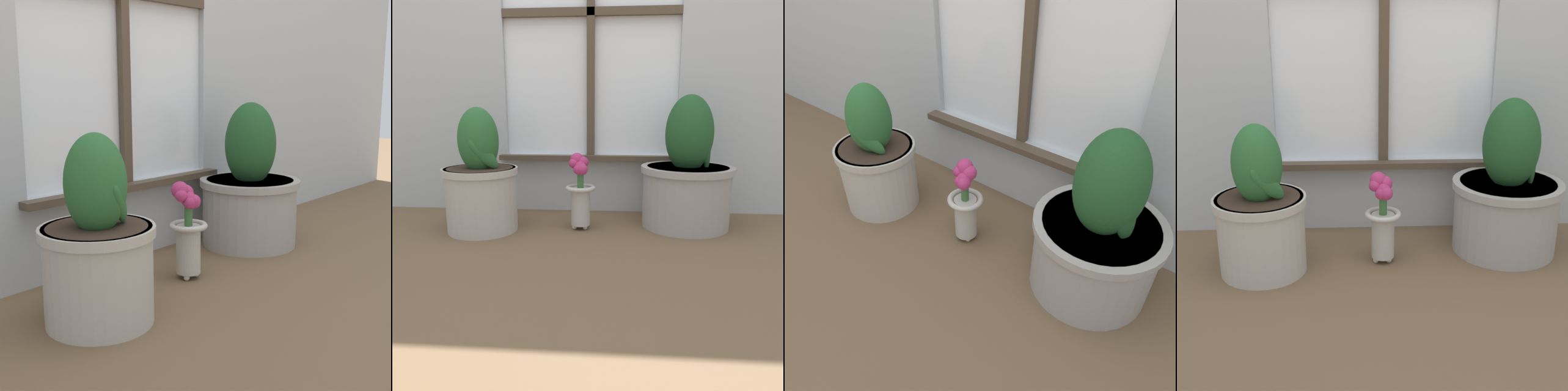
{
  "view_description": "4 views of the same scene",
  "coord_description": "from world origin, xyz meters",
  "views": [
    {
      "loc": [
        -1.28,
        -0.95,
        0.62
      ],
      "look_at": [
        0.04,
        0.2,
        0.26
      ],
      "focal_mm": 50.0,
      "sensor_mm": 36.0,
      "label": 1
    },
    {
      "loc": [
        0.13,
        -1.37,
        0.49
      ],
      "look_at": [
        0.01,
        0.17,
        0.15
      ],
      "focal_mm": 35.0,
      "sensor_mm": 36.0,
      "label": 2
    },
    {
      "loc": [
        0.66,
        -0.6,
        0.99
      ],
      "look_at": [
        0.05,
        0.17,
        0.23
      ],
      "focal_mm": 35.0,
      "sensor_mm": 36.0,
      "label": 3
    },
    {
      "loc": [
        -0.14,
        -1.54,
        0.87
      ],
      "look_at": [
        -0.06,
        0.19,
        0.24
      ],
      "focal_mm": 50.0,
      "sensor_mm": 36.0,
      "label": 4
    }
  ],
  "objects": [
    {
      "name": "potted_plant_left",
      "position": [
        -0.43,
        0.13,
        0.2
      ],
      "size": [
        0.3,
        0.3,
        0.51
      ],
      "color": "#B7B2A8",
      "rests_on": "ground_plane"
    },
    {
      "name": "flower_vase",
      "position": [
        -0.02,
        0.18,
        0.17
      ],
      "size": [
        0.12,
        0.12,
        0.32
      ],
      "color": "#BCB7AD",
      "rests_on": "ground_plane"
    },
    {
      "name": "potted_plant_right",
      "position": [
        0.43,
        0.26,
        0.21
      ],
      "size": [
        0.39,
        0.39,
        0.56
      ],
      "color": "#9E9993",
      "rests_on": "ground_plane"
    },
    {
      "name": "ground_plane",
      "position": [
        0.0,
        0.0,
        0.0
      ],
      "size": [
        10.0,
        10.0,
        0.0
      ],
      "primitive_type": "plane",
      "color": "brown"
    }
  ]
}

